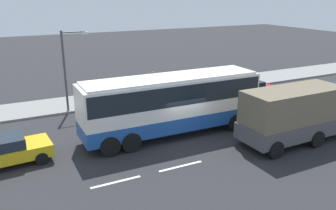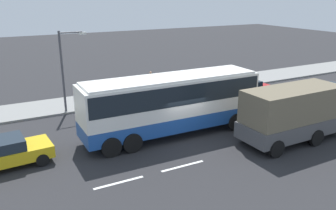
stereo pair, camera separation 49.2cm
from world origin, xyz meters
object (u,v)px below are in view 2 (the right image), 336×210
Objects in this scene: car_blue_saloon at (330,93)px; pedestrian_at_crossing at (151,80)px; pedestrian_near_curb at (99,90)px; car_red_compact at (245,90)px; coach_bus at (172,99)px; cargo_truck at (301,111)px; street_lamp at (65,65)px; car_yellow_taxi at (4,152)px.

pedestrian_at_crossing is at bearing 137.15° from car_blue_saloon.
pedestrian_at_crossing is at bearing 60.53° from pedestrian_near_curb.
coach_bus is at bearing -159.65° from car_red_compact.
coach_bus reaches higher than car_blue_saloon.
car_blue_saloon is at bearing 26.43° from cargo_truck.
car_red_compact is at bearing -166.31° from pedestrian_at_crossing.
car_red_compact is 2.79× the size of pedestrian_at_crossing.
car_blue_saloon is 3.14× the size of pedestrian_near_curb.
pedestrian_at_crossing is at bearing 103.63° from cargo_truck.
coach_bus is 7.19× the size of pedestrian_near_curb.
pedestrian_at_crossing is at bearing 72.57° from coach_bus.
cargo_truck reaches higher than car_red_compact.
street_lamp reaches higher than car_blue_saloon.
pedestrian_near_curb is (-10.74, 4.74, 0.22)m from car_red_compact.
coach_bus is 2.29× the size of car_blue_saloon.
cargo_truck is at bearing -32.63° from coach_bus.
street_lamp reaches higher than cargo_truck.
street_lamp is at bearing 133.58° from cargo_truck.
coach_bus is 2.47× the size of car_yellow_taxi.
car_blue_saloon is 1.01× the size of car_red_compact.
car_red_compact reaches higher than car_yellow_taxi.
coach_bus is 8.55m from street_lamp.
pedestrian_at_crossing is at bearing 32.34° from car_yellow_taxi.
car_yellow_taxi is 15.24m from pedestrian_at_crossing.
pedestrian_near_curb is (-8.17, 12.64, -0.69)m from cargo_truck.
cargo_truck is at bearing -19.32° from car_yellow_taxi.
pedestrian_at_crossing reaches higher than car_blue_saloon.
coach_bus is 9.45m from car_yellow_taxi.
cargo_truck is 5.47× the size of pedestrian_near_curb.
pedestrian_near_curb is 0.90× the size of pedestrian_at_crossing.
coach_bus is 1.93× the size of street_lamp.
car_blue_saloon is 0.84× the size of street_lamp.
street_lamp reaches higher than pedestrian_at_crossing.
car_yellow_taxi is (-15.65, 4.42, -0.92)m from cargo_truck.
street_lamp is (-7.54, -2.06, 2.38)m from pedestrian_at_crossing.
car_blue_saloon is at bearing -40.73° from car_red_compact.
pedestrian_near_curb is at bearing 26.83° from street_lamp.
car_red_compact is at bearing 7.27° from car_yellow_taxi.
car_red_compact is at bearing 23.58° from coach_bus.
street_lamp reaches higher than coach_bus.
pedestrian_at_crossing is at bearing 134.60° from car_red_compact.
car_yellow_taxi is at bearing 178.99° from coach_bus.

